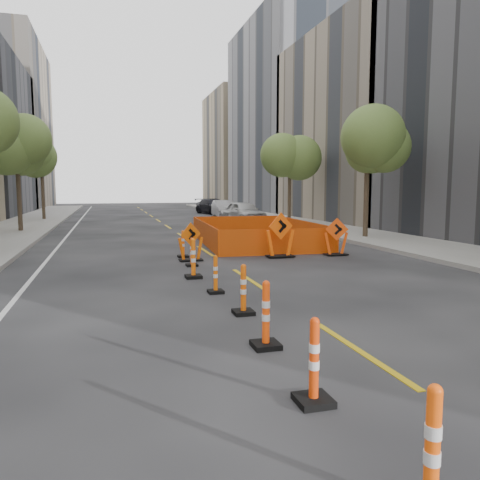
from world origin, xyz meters
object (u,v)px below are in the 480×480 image
object	(u,v)px
channelizer_0	(432,451)
channelizer_7	(183,244)
channelizer_1	(314,361)
parked_car_far	(213,206)
chevron_sign_center	(280,235)
channelizer_2	(266,314)
chevron_sign_left	(191,242)
channelizer_6	(192,252)
channelizer_4	(216,274)
parked_car_near	(244,212)
chevron_sign_right	(336,237)
channelizer_5	(193,258)
channelizer_3	(243,289)
parked_car_mid	(224,209)

from	to	relation	value
channelizer_0	channelizer_7	distance (m)	13.94
channelizer_1	parked_car_far	size ratio (longest dim) A/B	0.21
chevron_sign_center	parked_car_far	xyz separation A→B (m)	(3.76, 28.05, -0.09)
channelizer_1	channelizer_2	xyz separation A→B (m)	(0.09, 1.99, 0.02)
channelizer_7	chevron_sign_left	xyz separation A→B (m)	(0.12, -0.92, 0.18)
channelizer_0	channelizer_6	world-z (taller)	channelizer_0
channelizer_4	parked_car_near	world-z (taller)	parked_car_near
parked_car_near	chevron_sign_right	bearing A→B (deg)	-103.90
channelizer_1	channelizer_5	bearing A→B (deg)	90.03
channelizer_2	channelizer_7	bearing A→B (deg)	88.64
channelizer_0	channelizer_2	distance (m)	3.98
channelizer_3	parked_car_near	xyz separation A→B (m)	(6.84, 23.48, 0.27)
channelizer_0	parked_car_far	distance (m)	41.67
chevron_sign_center	parked_car_near	size ratio (longest dim) A/B	0.36
channelizer_4	parked_car_far	world-z (taller)	parked_car_far
channelizer_5	channelizer_4	bearing A→B (deg)	-84.71
channelizer_7	parked_car_near	world-z (taller)	parked_car_near
channelizer_0	channelizer_5	world-z (taller)	channelizer_5
channelizer_5	chevron_sign_center	distance (m)	4.79
channelizer_7	chevron_sign_left	world-z (taller)	chevron_sign_left
channelizer_3	channelizer_6	world-z (taller)	channelizer_3
channelizer_4	parked_car_far	xyz separation A→B (m)	(7.30, 33.04, 0.27)
channelizer_3	parked_car_mid	xyz separation A→B (m)	(6.87, 29.60, 0.22)
channelizer_2	parked_car_far	size ratio (longest dim) A/B	0.21
channelizer_4	chevron_sign_center	world-z (taller)	chevron_sign_center
channelizer_0	channelizer_6	xyz separation A→B (m)	(0.24, 11.94, -0.07)
chevron_sign_left	chevron_sign_center	distance (m)	3.27
channelizer_4	channelizer_5	distance (m)	2.00
channelizer_2	channelizer_1	bearing A→B (deg)	-92.58
channelizer_6	chevron_sign_right	world-z (taller)	chevron_sign_right
channelizer_7	parked_car_far	xyz separation A→B (m)	(7.15, 27.07, 0.24)
channelizer_6	chevron_sign_left	xyz separation A→B (m)	(0.15, 1.07, 0.20)
channelizer_2	channelizer_6	world-z (taller)	channelizer_2
channelizer_0	chevron_sign_left	size ratio (longest dim) A/B	0.80
channelizer_0	channelizer_5	distance (m)	9.95
channelizer_2	channelizer_4	world-z (taller)	channelizer_2
channelizer_2	channelizer_7	distance (m)	9.96
channelizer_1	chevron_sign_center	xyz separation A→B (m)	(3.72, 10.96, 0.30)
chevron_sign_center	parked_car_far	distance (m)	28.30
channelizer_0	parked_car_mid	xyz separation A→B (m)	(7.11, 35.57, 0.19)
channelizer_2	channelizer_5	distance (m)	5.97
channelizer_4	parked_car_far	distance (m)	33.84
chevron_sign_left	channelizer_7	bearing A→B (deg)	73.07
channelizer_5	parked_car_near	bearing A→B (deg)	69.87
channelizer_0	parked_car_far	bearing A→B (deg)	79.75
chevron_sign_right	parked_car_far	bearing A→B (deg)	108.00
parked_car_far	channelizer_1	bearing A→B (deg)	-113.93
chevron_sign_left	parked_car_near	xyz separation A→B (m)	(6.69, 16.44, 0.11)
chevron_sign_center	parked_car_far	size ratio (longest dim) A/B	0.32
channelizer_1	channelizer_6	size ratio (longest dim) A/B	1.12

